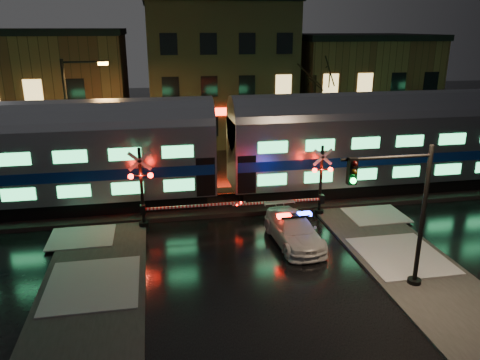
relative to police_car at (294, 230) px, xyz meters
name	(u,v)px	position (x,y,z in m)	size (l,w,h in m)	color
ground	(242,241)	(-2.30, 0.69, -0.67)	(120.00, 120.00, 0.00)	black
ballast	(226,201)	(-2.30, 5.69, -0.55)	(90.00, 4.20, 0.24)	black
sidewalk_left	(83,333)	(-8.80, -5.31, -0.61)	(4.00, 20.00, 0.12)	#2D2D2D
sidewalk_right	(441,293)	(4.20, -5.31, -0.61)	(4.00, 20.00, 0.12)	#2D2D2D
building_left	(40,91)	(-15.30, 22.69, 3.83)	(14.00, 10.00, 9.00)	#543720
building_mid	(217,72)	(-0.30, 23.19, 5.08)	(12.00, 11.00, 11.50)	brown
building_right	(355,87)	(12.70, 22.69, 3.58)	(12.00, 10.00, 8.50)	#543720
train	(222,146)	(-2.50, 5.68, 2.71)	(51.00, 3.12, 5.92)	black
police_car	(294,230)	(0.00, 0.00, 0.00)	(2.13, 4.70, 1.49)	silver
crossing_signal_right	(314,188)	(2.00, 2.99, 0.90)	(5.40, 0.64, 3.83)	black
crossing_signal_left	(149,196)	(-6.53, 2.99, 1.04)	(5.85, 0.66, 4.14)	black
traffic_light	(402,216)	(2.66, -4.54, 2.34)	(3.67, 0.68, 5.67)	black
streetlight	(73,117)	(-10.82, 9.69, 3.89)	(2.65, 0.28, 7.91)	black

